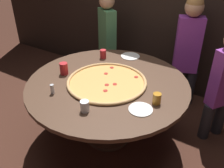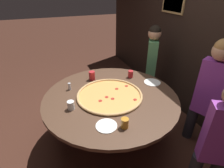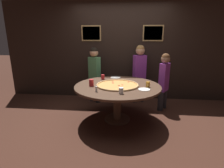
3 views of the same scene
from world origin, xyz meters
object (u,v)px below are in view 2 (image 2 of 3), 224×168
at_px(white_plate_far_back, 106,126).
at_px(white_plate_near_front, 152,82).
at_px(dining_table, 111,103).
at_px(diner_centre_back, 210,91).
at_px(diner_far_left, 151,61).
at_px(drink_cup_front_edge, 131,74).
at_px(diner_side_left, 219,137).
at_px(drink_cup_by_shaker, 71,105).
at_px(drink_cup_centre_back, 92,76).
at_px(condiment_shaker, 70,86).
at_px(drink_cup_near_right, 125,123).
at_px(giant_pizza, 110,95).

relative_size(white_plate_far_back, white_plate_near_front, 0.92).
height_order(dining_table, white_plate_far_back, white_plate_far_back).
xyz_separation_m(white_plate_near_front, diner_centre_back, (0.58, 0.44, 0.09)).
bearing_deg(diner_far_left, drink_cup_front_edge, 151.26).
bearing_deg(dining_table, diner_side_left, 33.42).
relative_size(drink_cup_by_shaker, drink_cup_centre_back, 0.78).
xyz_separation_m(white_plate_near_front, diner_side_left, (1.11, -0.01, 0.00)).
bearing_deg(diner_far_left, diner_side_left, -158.78).
xyz_separation_m(condiment_shaker, diner_centre_back, (0.81, 1.57, 0.04)).
distance_m(drink_cup_centre_back, diner_side_left, 1.70).
height_order(drink_cup_near_right, diner_centre_back, diner_centre_back).
xyz_separation_m(drink_cup_near_right, condiment_shaker, (-0.91, -0.37, -0.00)).
distance_m(drink_cup_centre_back, drink_cup_front_edge, 0.58).
height_order(drink_cup_by_shaker, diner_side_left, diner_side_left).
relative_size(drink_cup_by_shaker, drink_cup_front_edge, 0.95).
distance_m(dining_table, white_plate_far_back, 0.57).
distance_m(white_plate_far_back, diner_centre_back, 1.36).
height_order(condiment_shaker, diner_side_left, diner_side_left).
xyz_separation_m(condiment_shaker, diner_far_left, (-0.33, 1.47, 0.01)).
relative_size(drink_cup_by_shaker, diner_side_left, 0.08).
relative_size(condiment_shaker, diner_far_left, 0.07).
relative_size(diner_far_left, diner_centre_back, 0.96).
bearing_deg(diner_centre_back, diner_far_left, -18.22).
distance_m(drink_cup_centre_back, white_plate_far_back, 1.01).
xyz_separation_m(drink_cup_centre_back, white_plate_far_back, (1.00, -0.14, -0.06)).
bearing_deg(drink_cup_front_edge, giant_pizza, -52.92).
xyz_separation_m(white_plate_far_back, diner_side_left, (0.52, 0.91, 0.00)).
bearing_deg(condiment_shaker, drink_cup_centre_back, 114.76).
height_order(white_plate_near_front, diner_far_left, diner_far_left).
xyz_separation_m(dining_table, diner_far_left, (-0.66, 1.02, 0.18)).
bearing_deg(diner_far_left, condiment_shaker, 135.46).
bearing_deg(dining_table, drink_cup_near_right, -7.75).
distance_m(giant_pizza, diner_far_left, 1.23).
bearing_deg(drink_cup_by_shaker, dining_table, 100.53).
relative_size(drink_cup_front_edge, condiment_shaker, 1.10).
relative_size(drink_cup_centre_back, white_plate_near_front, 0.56).
xyz_separation_m(drink_cup_by_shaker, drink_cup_centre_back, (-0.60, 0.41, 0.01)).
bearing_deg(drink_cup_by_shaker, white_plate_far_back, 34.01).
height_order(dining_table, drink_cup_near_right, drink_cup_near_right).
distance_m(diner_far_left, diner_centre_back, 1.14).
relative_size(drink_cup_near_right, drink_cup_front_edge, 0.97).
distance_m(giant_pizza, drink_cup_near_right, 0.59).
bearing_deg(dining_table, drink_cup_by_shaker, -79.47).
height_order(giant_pizza, diner_centre_back, diner_centre_back).
height_order(white_plate_near_front, condiment_shaker, condiment_shaker).
distance_m(white_plate_near_front, diner_centre_back, 0.73).
distance_m(dining_table, condiment_shaker, 0.59).
height_order(drink_cup_by_shaker, diner_far_left, diner_far_left).
height_order(white_plate_near_front, diner_centre_back, diner_centre_back).
bearing_deg(drink_cup_near_right, diner_far_left, 138.49).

